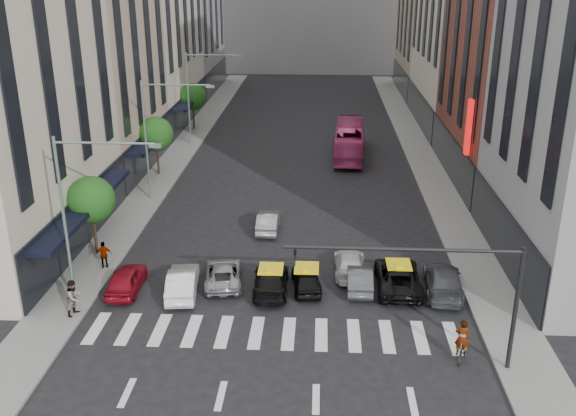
# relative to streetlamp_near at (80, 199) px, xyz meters

# --- Properties ---
(ground) EXTENTS (160.00, 160.00, 0.00)m
(ground) POSITION_rel_streetlamp_near_xyz_m (10.04, -4.00, -5.90)
(ground) COLOR black
(ground) RESTS_ON ground
(sidewalk_left) EXTENTS (3.00, 96.00, 0.15)m
(sidewalk_left) POSITION_rel_streetlamp_near_xyz_m (-1.46, 26.00, -5.83)
(sidewalk_left) COLOR slate
(sidewalk_left) RESTS_ON ground
(sidewalk_right) EXTENTS (3.00, 96.00, 0.15)m
(sidewalk_right) POSITION_rel_streetlamp_near_xyz_m (21.54, 26.00, -5.83)
(sidewalk_right) COLOR slate
(sidewalk_right) RESTS_ON ground
(building_left_b) EXTENTS (8.00, 16.00, 24.00)m
(building_left_b) POSITION_rel_streetlamp_near_xyz_m (-6.96, 24.00, 6.10)
(building_left_b) COLOR tan
(building_left_b) RESTS_ON ground
(building_right_b) EXTENTS (8.00, 18.00, 26.00)m
(building_right_b) POSITION_rel_streetlamp_near_xyz_m (27.04, 23.00, 7.10)
(building_right_b) COLOR brown
(building_right_b) RESTS_ON ground
(tree_near) EXTENTS (2.88, 2.88, 4.95)m
(tree_near) POSITION_rel_streetlamp_near_xyz_m (-1.76, 6.00, -2.25)
(tree_near) COLOR black
(tree_near) RESTS_ON sidewalk_left
(tree_mid) EXTENTS (2.88, 2.88, 4.95)m
(tree_mid) POSITION_rel_streetlamp_near_xyz_m (-1.76, 22.00, -2.25)
(tree_mid) COLOR black
(tree_mid) RESTS_ON sidewalk_left
(tree_far) EXTENTS (2.88, 2.88, 4.95)m
(tree_far) POSITION_rel_streetlamp_near_xyz_m (-1.76, 38.00, -2.25)
(tree_far) COLOR black
(tree_far) RESTS_ON sidewalk_left
(streetlamp_near) EXTENTS (5.38, 0.25, 9.00)m
(streetlamp_near) POSITION_rel_streetlamp_near_xyz_m (0.00, 0.00, 0.00)
(streetlamp_near) COLOR gray
(streetlamp_near) RESTS_ON sidewalk_left
(streetlamp_mid) EXTENTS (5.38, 0.25, 9.00)m
(streetlamp_mid) POSITION_rel_streetlamp_near_xyz_m (0.00, 16.00, 0.00)
(streetlamp_mid) COLOR gray
(streetlamp_mid) RESTS_ON sidewalk_left
(streetlamp_far) EXTENTS (5.38, 0.25, 9.00)m
(streetlamp_far) POSITION_rel_streetlamp_near_xyz_m (0.00, 32.00, 0.00)
(streetlamp_far) COLOR gray
(streetlamp_far) RESTS_ON sidewalk_left
(traffic_signal) EXTENTS (10.10, 0.20, 6.00)m
(traffic_signal) POSITION_rel_streetlamp_near_xyz_m (17.74, -5.00, -1.43)
(traffic_signal) COLOR black
(traffic_signal) RESTS_ON ground
(liberty_sign) EXTENTS (0.30, 0.70, 4.00)m
(liberty_sign) POSITION_rel_streetlamp_near_xyz_m (22.64, 16.00, 0.10)
(liberty_sign) COLOR red
(liberty_sign) RESTS_ON ground
(car_red) EXTENTS (1.71, 4.09, 1.38)m
(car_red) POSITION_rel_streetlamp_near_xyz_m (1.46, 1.45, -5.21)
(car_red) COLOR maroon
(car_red) RESTS_ON ground
(car_white_front) EXTENTS (2.02, 4.52, 1.44)m
(car_white_front) POSITION_rel_streetlamp_near_xyz_m (4.63, 1.27, -5.18)
(car_white_front) COLOR silver
(car_white_front) RESTS_ON ground
(car_silver) EXTENTS (2.62, 4.64, 1.22)m
(car_silver) POSITION_rel_streetlamp_near_xyz_m (6.66, 2.64, -5.29)
(car_silver) COLOR #97979C
(car_silver) RESTS_ON ground
(taxi_left) EXTENTS (2.04, 4.71, 1.35)m
(taxi_left) POSITION_rel_streetlamp_near_xyz_m (9.44, 1.83, -5.23)
(taxi_left) COLOR black
(taxi_left) RESTS_ON ground
(taxi_center) EXTENTS (1.94, 3.89, 1.28)m
(taxi_center) POSITION_rel_streetlamp_near_xyz_m (11.39, 2.18, -5.27)
(taxi_center) COLOR black
(taxi_center) RESTS_ON ground
(car_grey_mid) EXTENTS (1.44, 3.97, 1.30)m
(car_grey_mid) POSITION_rel_streetlamp_near_xyz_m (14.34, 2.48, -5.25)
(car_grey_mid) COLOR #404448
(car_grey_mid) RESTS_ON ground
(taxi_right) EXTENTS (2.44, 5.20, 1.44)m
(taxi_right) POSITION_rel_streetlamp_near_xyz_m (16.48, 2.56, -5.19)
(taxi_right) COLOR black
(taxi_right) RESTS_ON ground
(car_grey_curb) EXTENTS (2.41, 5.02, 1.41)m
(car_grey_curb) POSITION_rel_streetlamp_near_xyz_m (18.91, 2.18, -5.20)
(car_grey_curb) COLOR #414449
(car_grey_curb) RESTS_ON ground
(car_row2_left) EXTENTS (1.43, 4.02, 1.32)m
(car_row2_left) POSITION_rel_streetlamp_near_xyz_m (8.59, 10.47, -5.24)
(car_row2_left) COLOR #9F9FA4
(car_row2_left) RESTS_ON ground
(car_row2_right) EXTENTS (1.77, 4.33, 1.25)m
(car_row2_right) POSITION_rel_streetlamp_near_xyz_m (13.87, 4.24, -5.28)
(car_row2_right) COLOR silver
(car_row2_right) RESTS_ON ground
(bus) EXTENTS (3.13, 10.99, 3.03)m
(bus) POSITION_rel_streetlamp_near_xyz_m (14.71, 28.81, -4.39)
(bus) COLOR #B8366F
(bus) RESTS_ON ground
(motorcycle) EXTENTS (0.96, 1.63, 0.81)m
(motorcycle) POSITION_rel_streetlamp_near_xyz_m (18.60, -4.31, -5.50)
(motorcycle) COLOR black
(motorcycle) RESTS_ON ground
(rider) EXTENTS (0.77, 0.61, 1.83)m
(rider) POSITION_rel_streetlamp_near_xyz_m (18.60, -4.31, -4.18)
(rider) COLOR gray
(rider) RESTS_ON motorcycle
(pedestrian_near) EXTENTS (1.00, 1.12, 1.92)m
(pedestrian_near) POSITION_rel_streetlamp_near_xyz_m (-0.36, -1.46, -4.79)
(pedestrian_near) COLOR gray
(pedestrian_near) RESTS_ON sidewalk_left
(pedestrian_far) EXTENTS (1.03, 0.61, 1.64)m
(pedestrian_far) POSITION_rel_streetlamp_near_xyz_m (-0.58, 3.97, -4.94)
(pedestrian_far) COLOR gray
(pedestrian_far) RESTS_ON sidewalk_left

